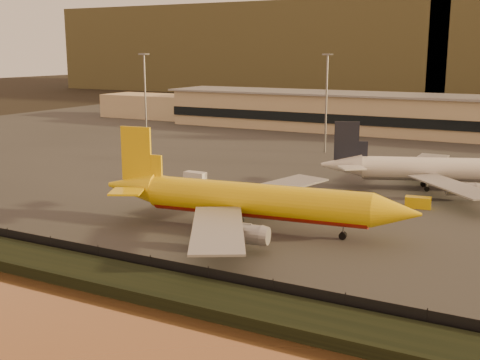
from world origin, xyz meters
name	(u,v)px	position (x,y,z in m)	size (l,w,h in m)	color
ground	(195,243)	(0.00, 0.00, 0.00)	(900.00, 900.00, 0.00)	black
embankment	(116,278)	(0.00, -17.00, 0.70)	(320.00, 7.00, 1.40)	black
tarmac	(378,148)	(0.00, 95.00, 0.10)	(320.00, 220.00, 0.20)	#2D2D2D
perimeter_fence	(137,263)	(0.00, -13.00, 1.30)	(300.00, 0.05, 2.20)	black
terminal_building	(360,113)	(-14.52, 125.55, 6.25)	(202.00, 25.00, 12.60)	tan
apron_light_masts	(422,98)	(15.00, 75.00, 15.70)	(152.20, 12.20, 25.40)	slate
distant_hills	(452,43)	(-20.74, 340.00, 31.39)	(470.00, 160.00, 70.00)	brown
dhl_cargo_jet	(251,201)	(4.26, 9.10, 4.55)	(48.77, 47.39, 14.56)	yellow
white_narrowbody_jet	(439,170)	(24.01, 49.48, 4.04)	(43.09, 40.71, 12.87)	silver
gse_vehicle_yellow	(418,202)	(23.58, 33.50, 1.16)	(4.25, 1.91, 1.91)	yellow
gse_vehicle_white	(195,177)	(-20.93, 33.57, 1.20)	(4.46, 2.01, 2.01)	silver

